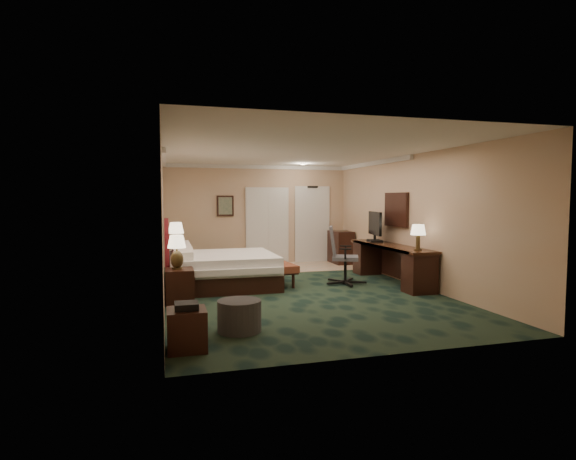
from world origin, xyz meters
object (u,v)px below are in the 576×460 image
object	(u,v)px
side_table	(187,330)
nightstand_near	(180,286)
tv	(375,227)
nightstand_far	(175,264)
lamp_near	(177,252)
ottoman	(239,316)
desk_chair	(345,255)
minibar	(341,247)
lamp_far	(176,237)
desk	(390,264)
bed	(222,270)
bed_bench	(278,273)

from	to	relation	value
side_table	nightstand_near	bearing A→B (deg)	90.04
tv	nightstand_far	bearing A→B (deg)	172.92
lamp_near	tv	distance (m)	4.68
nightstand_near	ottoman	xyz separation A→B (m)	(0.72, -1.91, -0.08)
desk_chair	ottoman	bearing A→B (deg)	-111.02
desk_chair	minibar	world-z (taller)	desk_chair
tv	lamp_far	bearing A→B (deg)	172.41
nightstand_near	lamp_far	world-z (taller)	lamp_far
desk	nightstand_far	bearing A→B (deg)	154.51
lamp_near	lamp_far	distance (m)	2.90
bed	nightstand_near	size ratio (longest dim) A/B	3.58
bed_bench	minibar	world-z (taller)	minibar
side_table	lamp_near	bearing A→B (deg)	90.83
nightstand_far	desk_chair	distance (m)	4.01
desk	lamp_near	bearing A→B (deg)	-170.37
bed_bench	side_table	bearing A→B (deg)	-124.61
nightstand_far	tv	bearing A→B (deg)	-17.63
ottoman	desk_chair	size ratio (longest dim) A/B	0.49
bed	ottoman	size ratio (longest dim) A/B	3.54
desk_chair	bed_bench	bearing A→B (deg)	-175.07
side_table	nightstand_far	bearing A→B (deg)	90.17
bed	desk_chair	bearing A→B (deg)	-9.96
side_table	tv	world-z (taller)	tv
bed	desk_chair	world-z (taller)	desk_chair
minibar	desk	bearing A→B (deg)	-90.67
side_table	desk_chair	bearing A→B (deg)	44.31
bed	bed_bench	distance (m)	1.17
nightstand_near	ottoman	bearing A→B (deg)	-69.29
bed_bench	desk	world-z (taller)	desk
bed	tv	distance (m)	3.61
nightstand_far	lamp_far	size ratio (longest dim) A/B	0.80
side_table	tv	xyz separation A→B (m)	(4.40, 3.98, 0.90)
nightstand_near	nightstand_far	size ratio (longest dim) A/B	1.06
lamp_near	bed_bench	distance (m)	2.54
nightstand_near	tv	xyz separation A→B (m)	(4.40, 1.49, 0.86)
nightstand_far	side_table	bearing A→B (deg)	-89.83
desk_chair	minibar	bearing A→B (deg)	93.07
nightstand_far	lamp_near	distance (m)	2.94
nightstand_near	tv	bearing A→B (deg)	18.65
ottoman	desk_chair	distance (m)	3.87
nightstand_far	lamp_near	bearing A→B (deg)	-90.41
lamp_near	desk	size ratio (longest dim) A/B	0.21
nightstand_near	side_table	world-z (taller)	nightstand_near
bed	tv	size ratio (longest dim) A/B	2.37
tv	minibar	xyz separation A→B (m)	(0.05, 2.18, -0.70)
lamp_near	ottoman	world-z (taller)	lamp_near
nightstand_near	bed_bench	xyz separation A→B (m)	(2.06, 1.29, -0.07)
desk_chair	minibar	distance (m)	3.02
nightstand_far	nightstand_near	bearing A→B (deg)	-89.73
lamp_far	desk	bearing A→B (deg)	-26.02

